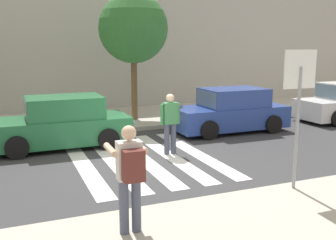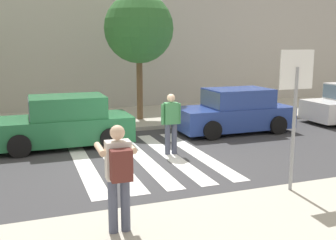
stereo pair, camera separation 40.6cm
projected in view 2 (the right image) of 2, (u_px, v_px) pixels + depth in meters
ground_plane at (145, 160)px, 10.61m from camera, size 120.00×120.00×0.00m
sidewalk_far at (103, 119)px, 16.13m from camera, size 60.00×4.80×0.14m
building_facade_far at (84, 50)px, 19.67m from camera, size 56.00×4.00×5.66m
crosswalk_stripe_0 at (84, 164)px, 10.25m from camera, size 0.44×5.20×0.01m
crosswalk_stripe_1 at (114, 161)px, 10.52m from camera, size 0.44×5.20×0.01m
crosswalk_stripe_2 at (143, 158)px, 10.79m from camera, size 0.44×5.20×0.01m
crosswalk_stripe_3 at (170, 155)px, 11.06m from camera, size 0.44×5.20×0.01m
crosswalk_stripe_4 at (196, 153)px, 11.33m from camera, size 0.44×5.20×0.01m
stop_sign at (296, 89)px, 7.68m from camera, size 0.76×0.08×2.83m
photographer_with_backpack at (119, 170)px, 6.04m from camera, size 0.59×0.85×1.72m
pedestrian_crossing at (171, 120)px, 11.02m from camera, size 0.58×0.25×1.72m
parked_car_green at (65, 123)px, 11.97m from camera, size 4.10×1.92×1.55m
parked_car_blue at (235, 112)px, 13.96m from camera, size 4.10×1.92×1.55m
street_tree_center at (139, 29)px, 15.12m from camera, size 2.69×2.69×4.90m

